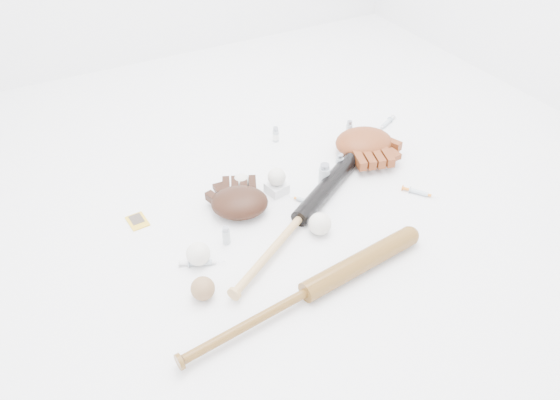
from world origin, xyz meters
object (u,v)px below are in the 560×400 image
bat_dark (300,218)px  bat_wood (307,292)px  glove_dark (240,202)px  pedestal (277,188)px

bat_dark → bat_wood: size_ratio=0.96×
glove_dark → pedestal: size_ratio=3.47×
glove_dark → bat_dark: bearing=-22.6°
bat_dark → pedestal: bat_dark is taller
pedestal → bat_wood: bearing=-108.3°
bat_dark → glove_dark: size_ratio=3.55×
glove_dark → pedestal: 0.18m
bat_dark → bat_wood: (-0.15, -0.31, 0.00)m
bat_dark → bat_wood: bat_wood is taller
bat_dark → bat_wood: 0.35m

